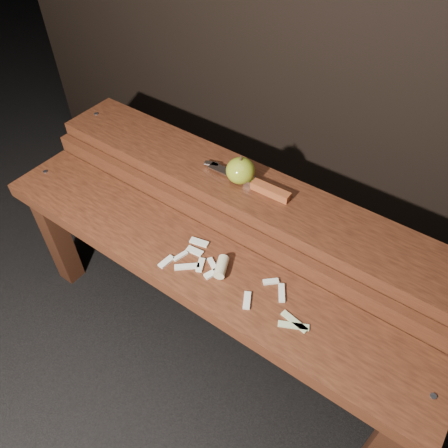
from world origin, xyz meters
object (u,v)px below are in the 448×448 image
Objects in this scene: knife at (259,186)px; apple at (240,171)px; bench_rear_tier at (247,210)px; bench_front_tier at (195,280)px.

apple is at bearing -178.91° from knife.
bench_rear_tier is 15.32× the size of apple.
bench_rear_tier is 0.12m from apple.
apple is (-0.03, 0.23, 0.18)m from bench_front_tier.
knife is at bearing 10.78° from bench_rear_tier.
bench_front_tier is 4.71× the size of knife.
bench_rear_tier is 0.10m from knife.
apple is at bearing 96.99° from bench_front_tier.
knife is at bearing 1.09° from apple.
knife is at bearing 83.03° from bench_front_tier.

